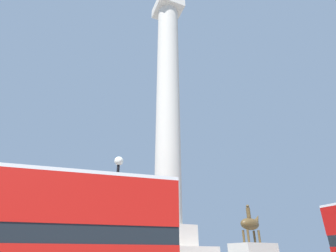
# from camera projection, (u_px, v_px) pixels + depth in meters

# --- Properties ---
(monument_column) EXTENTS (5.86, 5.86, 23.41)m
(monument_column) POSITION_uv_depth(u_px,v_px,m) (168.00, 167.00, 16.96)
(monument_column) COLOR beige
(monument_column) RESTS_ON ground_plane
(street_lamp) EXTENTS (0.45, 0.45, 6.37)m
(street_lamp) POSITION_uv_depth(u_px,v_px,m) (115.00, 210.00, 12.26)
(street_lamp) COLOR black
(street_lamp) RESTS_ON ground_plane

